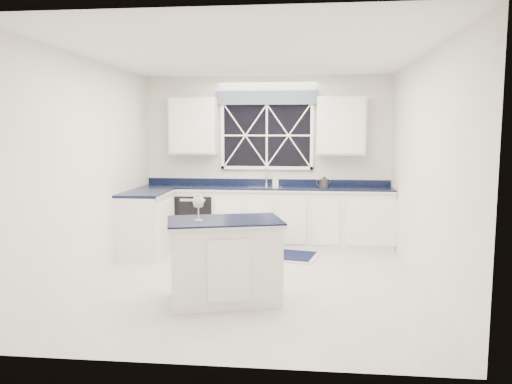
# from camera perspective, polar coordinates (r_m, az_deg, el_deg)

# --- Properties ---
(ground) EXTENTS (4.50, 4.50, 0.00)m
(ground) POSITION_cam_1_polar(r_m,az_deg,el_deg) (6.19, -0.54, -10.10)
(ground) COLOR beige
(ground) RESTS_ON ground
(back_wall) EXTENTS (4.00, 0.10, 2.70)m
(back_wall) POSITION_cam_1_polar(r_m,az_deg,el_deg) (8.17, 1.26, 3.68)
(back_wall) COLOR white
(back_wall) RESTS_ON ground
(base_cabinets) EXTENTS (3.99, 1.60, 0.90)m
(base_cabinets) POSITION_cam_1_polar(r_m,az_deg,el_deg) (7.85, -1.45, -3.08)
(base_cabinets) COLOR white
(base_cabinets) RESTS_ON ground
(countertop) EXTENTS (3.98, 0.64, 0.04)m
(countertop) POSITION_cam_1_polar(r_m,az_deg,el_deg) (7.91, 1.07, 0.44)
(countertop) COLOR black
(countertop) RESTS_ON base_cabinets
(dishwasher) EXTENTS (0.60, 0.58, 0.82)m
(dishwasher) POSITION_cam_1_polar(r_m,az_deg,el_deg) (8.15, -6.67, -3.03)
(dishwasher) COLOR black
(dishwasher) RESTS_ON ground
(window) EXTENTS (1.65, 0.09, 1.26)m
(window) POSITION_cam_1_polar(r_m,az_deg,el_deg) (8.11, 1.24, 7.05)
(window) COLOR black
(window) RESTS_ON ground
(upper_cabinets) EXTENTS (3.10, 0.34, 0.90)m
(upper_cabinets) POSITION_cam_1_polar(r_m,az_deg,el_deg) (7.99, 1.17, 7.55)
(upper_cabinets) COLOR white
(upper_cabinets) RESTS_ON ground
(faucet) EXTENTS (0.05, 0.20, 0.30)m
(faucet) POSITION_cam_1_polar(r_m,az_deg,el_deg) (8.08, 1.20, 1.85)
(faucet) COLOR silver
(faucet) RESTS_ON countertop
(island) EXTENTS (1.34, 1.01, 0.89)m
(island) POSITION_cam_1_polar(r_m,az_deg,el_deg) (5.38, -3.58, -7.78)
(island) COLOR white
(island) RESTS_ON ground
(rug) EXTENTS (1.38, 1.00, 0.02)m
(rug) POSITION_cam_1_polar(r_m,az_deg,el_deg) (7.42, 2.26, -7.13)
(rug) COLOR #BCBCB6
(rug) RESTS_ON ground
(kettle) EXTENTS (0.25, 0.19, 0.18)m
(kettle) POSITION_cam_1_polar(r_m,az_deg,el_deg) (7.90, 7.76, 1.12)
(kettle) COLOR #2F3032
(kettle) RESTS_ON countertop
(wine_glass) EXTENTS (0.12, 0.12, 0.28)m
(wine_glass) POSITION_cam_1_polar(r_m,az_deg,el_deg) (5.22, -6.61, -1.19)
(wine_glass) COLOR white
(wine_glass) RESTS_ON island
(soap_bottle) EXTENTS (0.11, 0.11, 0.20)m
(soap_bottle) POSITION_cam_1_polar(r_m,az_deg,el_deg) (8.01, 2.22, 1.39)
(soap_bottle) COLOR silver
(soap_bottle) RESTS_ON countertop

